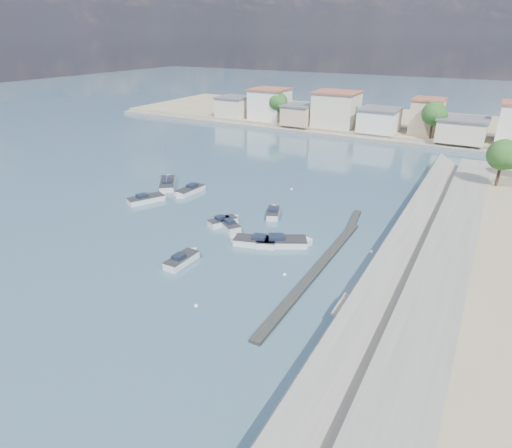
{
  "coord_description": "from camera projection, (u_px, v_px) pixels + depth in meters",
  "views": [
    {
      "loc": [
        20.35,
        -26.52,
        22.63
      ],
      "look_at": [
        -2.84,
        14.86,
        1.4
      ],
      "focal_mm": 30.0,
      "sensor_mm": 36.0,
      "label": 1
    }
  ],
  "objects": [
    {
      "name": "shore_trees",
      "position": [
        431.0,
        121.0,
        87.41
      ],
      "size": [
        74.56,
        38.32,
        7.92
      ],
      "color": "#38281E",
      "rests_on": "ground"
    },
    {
      "name": "breakwater",
      "position": [
        324.0,
        259.0,
        46.4
      ],
      "size": [
        2.0,
        31.02,
        0.35
      ],
      "color": "black",
      "rests_on": "ground"
    },
    {
      "name": "mooring_buoys",
      "position": [
        315.0,
        240.0,
        50.9
      ],
      "size": [
        19.37,
        33.35,
        0.37
      ],
      "color": "white",
      "rests_on": "ground"
    },
    {
      "name": "motorboat_b",
      "position": [
        224.0,
        222.0,
        55.19
      ],
      "size": [
        3.06,
        4.15,
        1.48
      ],
      "color": "silver",
      "rests_on": "ground"
    },
    {
      "name": "motorboat_g",
      "position": [
        189.0,
        191.0,
        65.83
      ],
      "size": [
        2.31,
        5.78,
        1.48
      ],
      "color": "silver",
      "rests_on": "ground"
    },
    {
      "name": "motorboat_e",
      "position": [
        148.0,
        199.0,
        62.67
      ],
      "size": [
        4.15,
        5.6,
        1.48
      ],
      "color": "silver",
      "rests_on": "ground"
    },
    {
      "name": "seawall_walkway",
      "position": [
        439.0,
        280.0,
        41.17
      ],
      "size": [
        5.0,
        90.0,
        1.8
      ],
      "primitive_type": "cube",
      "color": "slate",
      "rests_on": "ground"
    },
    {
      "name": "far_shore_quay",
      "position": [
        389.0,
        141.0,
        95.81
      ],
      "size": [
        160.0,
        2.5,
        0.8
      ],
      "primitive_type": "cube",
      "color": "slate",
      "rests_on": "ground"
    },
    {
      "name": "motorboat_f",
      "position": [
        273.0,
        213.0,
        57.85
      ],
      "size": [
        2.87,
        4.2,
        1.48
      ],
      "color": "silver",
      "rests_on": "ground"
    },
    {
      "name": "ground",
      "position": [
        344.0,
        181.0,
        71.29
      ],
      "size": [
        400.0,
        400.0,
        0.0
      ],
      "primitive_type": "plane",
      "color": "#283A50",
      "rests_on": "ground"
    },
    {
      "name": "motorboat_c",
      "position": [
        227.0,
        224.0,
        54.4
      ],
      "size": [
        4.49,
        3.71,
        1.48
      ],
      "color": "silver",
      "rests_on": "ground"
    },
    {
      "name": "motorboat_d",
      "position": [
        253.0,
        242.0,
        49.89
      ],
      "size": [
        5.59,
        3.29,
        1.48
      ],
      "color": "silver",
      "rests_on": "ground"
    },
    {
      "name": "far_shore_land",
      "position": [
        409.0,
        124.0,
        112.41
      ],
      "size": [
        160.0,
        40.0,
        1.4
      ],
      "primitive_type": "cube",
      "color": "gray",
      "rests_on": "ground"
    },
    {
      "name": "far_town",
      "position": [
        448.0,
        121.0,
        93.89
      ],
      "size": [
        113.01,
        12.8,
        8.35
      ],
      "color": "beige",
      "rests_on": "far_shore_land"
    },
    {
      "name": "sailboat",
      "position": [
        168.0,
        183.0,
        69.32
      ],
      "size": [
        5.74,
        6.59,
        9.0
      ],
      "color": "silver",
      "rests_on": "ground"
    },
    {
      "name": "motorboat_h",
      "position": [
        284.0,
        242.0,
        49.74
      ],
      "size": [
        6.29,
        4.9,
        1.48
      ],
      "color": "silver",
      "rests_on": "ground"
    },
    {
      "name": "motorboat_a",
      "position": [
        183.0,
        260.0,
        45.92
      ],
      "size": [
        1.74,
        4.7,
        1.48
      ],
      "color": "silver",
      "rests_on": "ground"
    }
  ]
}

